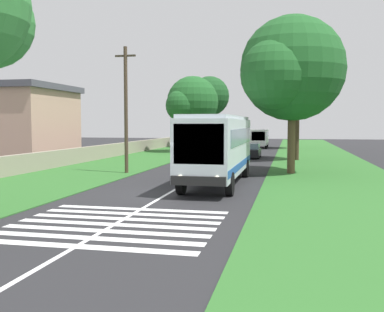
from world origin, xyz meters
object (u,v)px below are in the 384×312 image
at_px(roadside_tree_right_0, 290,72).
at_px(utility_pole, 126,108).
at_px(trailing_car_1, 226,146).
at_px(roadside_tree_left_0, 209,97).
at_px(coach_bus, 218,145).
at_px(trailing_car_0, 251,151).
at_px(trailing_minibus_0, 260,137).
at_px(roadside_tree_right_1, 295,67).
at_px(roadside_tree_left_2, 191,103).
at_px(roadside_tree_right_2, 295,88).
at_px(roadside_building, 24,121).

distance_m(roadside_tree_right_0, utility_pole, 11.04).
xyz_separation_m(trailing_car_1, utility_pole, (-24.17, 3.36, 3.68)).
bearing_deg(roadside_tree_left_0, trailing_car_1, -157.08).
relative_size(coach_bus, trailing_car_0, 2.60).
distance_m(trailing_minibus_0, roadside_tree_left_0, 8.87).
height_order(trailing_minibus_0, roadside_tree_right_1, roadside_tree_right_1).
relative_size(roadside_tree_left_2, roadside_tree_right_0, 0.85).
xyz_separation_m(coach_bus, trailing_car_0, (19.25, -0.14, -1.48)).
bearing_deg(roadside_tree_left_0, roadside_tree_right_2, -92.60).
bearing_deg(coach_bus, trailing_car_0, -0.41).
relative_size(trailing_car_0, roadside_tree_left_0, 0.44).
relative_size(trailing_car_0, roadside_tree_left_2, 0.49).
bearing_deg(roadside_tree_right_0, trailing_car_0, 15.37).
bearing_deg(utility_pole, coach_bus, -120.30).
xyz_separation_m(trailing_car_1, roadside_tree_left_0, (8.80, 3.72, 6.27)).
bearing_deg(roadside_tree_left_2, roadside_tree_left_0, -1.34).
height_order(trailing_car_1, roadside_building, roadside_building).
bearing_deg(trailing_minibus_0, roadside_tree_left_2, 147.24).
xyz_separation_m(roadside_tree_left_0, roadside_tree_right_1, (-19.73, -11.36, 1.37)).
height_order(roadside_tree_left_0, roadside_tree_right_2, roadside_tree_right_2).
xyz_separation_m(roadside_tree_left_0, roadside_building, (-22.92, 13.67, -3.41)).
xyz_separation_m(coach_bus, roadside_tree_left_0, (36.96, 7.19, 4.79)).
height_order(roadside_tree_left_0, roadside_tree_left_2, roadside_tree_left_0).
xyz_separation_m(trailing_car_0, roadside_tree_right_2, (17.19, -4.22, 7.32)).
distance_m(roadside_tree_left_0, roadside_tree_right_0, 32.68).
distance_m(coach_bus, roadside_tree_right_2, 37.16).
bearing_deg(coach_bus, roadside_tree_right_2, -6.82).
xyz_separation_m(roadside_tree_left_2, roadside_building, (-12.91, 13.43, -2.15)).
bearing_deg(roadside_tree_left_2, utility_pole, -178.51).
relative_size(trailing_minibus_0, roadside_tree_right_1, 0.51).
xyz_separation_m(trailing_car_0, roadside_tree_right_1, (-2.02, -4.03, 7.64)).
height_order(trailing_car_0, trailing_car_1, same).
height_order(roadside_tree_right_0, roadside_tree_right_1, roadside_tree_right_1).
xyz_separation_m(coach_bus, trailing_car_1, (28.16, 3.47, -1.48)).
bearing_deg(roadside_tree_right_0, trailing_minibus_0, 7.09).
height_order(trailing_minibus_0, utility_pole, utility_pole).
relative_size(trailing_minibus_0, utility_pole, 0.72).
bearing_deg(roadside_tree_right_1, roadside_building, 97.26).
relative_size(roadside_tree_right_0, roadside_building, 1.06).
bearing_deg(roadside_tree_left_2, coach_bus, -164.59).
bearing_deg(coach_bus, roadside_tree_right_1, -13.59).
distance_m(roadside_tree_left_2, roadside_building, 18.75).
distance_m(trailing_car_0, roadside_tree_left_0, 20.17).
xyz_separation_m(trailing_minibus_0, roadside_building, (-24.08, 20.62, 1.98)).
height_order(roadside_tree_left_0, roadside_tree_right_0, roadside_tree_right_0).
height_order(trailing_car_1, roadside_tree_left_0, roadside_tree_left_0).
bearing_deg(roadside_tree_left_2, roadside_tree_right_1, -129.98).
xyz_separation_m(trailing_car_1, roadside_tree_left_2, (-1.22, 3.95, 5.01)).
bearing_deg(roadside_tree_right_2, trailing_car_0, 166.20).
relative_size(roadside_tree_left_0, roadside_tree_right_2, 0.89).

